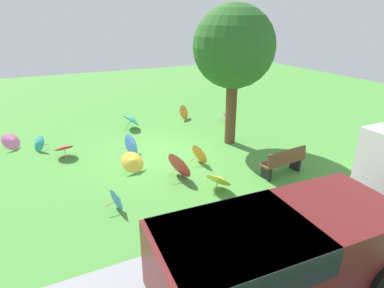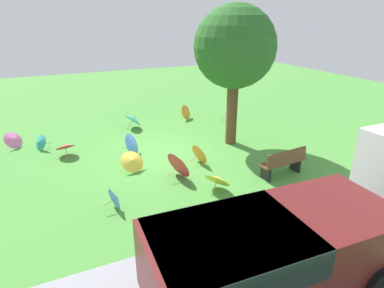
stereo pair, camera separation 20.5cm
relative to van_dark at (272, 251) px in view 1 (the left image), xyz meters
The scene contains 17 objects.
ground 6.89m from the van_dark, 93.71° to the right, with size 40.00×40.00×0.00m, color #478C38.
road_strip 1.01m from the van_dark, behind, with size 40.00×3.75×0.01m, color gray.
van_dark is the anchor object (origin of this frame).
park_bench 4.94m from the van_dark, 133.60° to the right, with size 1.63×0.61×0.90m.
shade_tree 8.03m from the van_dark, 116.75° to the right, with size 3.01×3.01×5.23m.
parasol_yellow_0 3.81m from the van_dark, 106.33° to the right, with size 0.94×0.97×0.69m.
parasol_teal_0 10.15m from the van_dark, 92.05° to the right, with size 0.94×1.00×0.80m.
parasol_teal_1 9.83m from the van_dark, 68.65° to the right, with size 0.67×0.73×0.62m.
parasol_pink_0 10.80m from the van_dark, 65.61° to the right, with size 0.88×0.86×0.66m.
parasol_orange_0 10.84m from the van_dark, 106.65° to the right, with size 0.80×0.75×0.73m.
parasol_blue_0 4.35m from the van_dark, 64.81° to the right, with size 0.55×0.65×0.62m.
parasol_red_1 4.89m from the van_dark, 94.91° to the right, with size 0.96×1.07×0.94m.
parasol_blue_1 7.17m from the van_dark, 86.20° to the right, with size 0.87×0.97×0.85m.
parasol_orange_1 5.73m from the van_dark, 104.78° to the right, with size 0.74×0.80×0.73m.
parasol_yellow_1 6.01m from the van_dark, 81.99° to the right, with size 0.93×0.85×0.67m.
parasol_red_3 8.61m from the van_dark, 71.43° to the right, with size 0.76×0.74×0.59m.
parasol_pink_3 10.34m from the van_dark, 117.27° to the right, with size 0.65×0.73×0.57m.
Camera 1 is at (3.73, 10.31, 4.78)m, focal length 30.15 mm.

